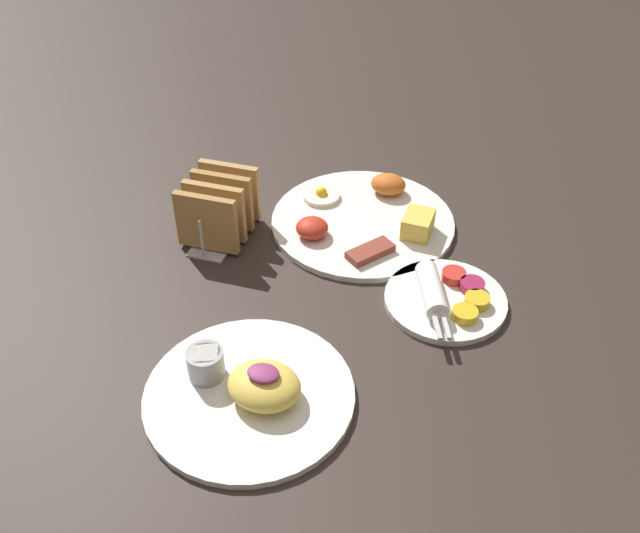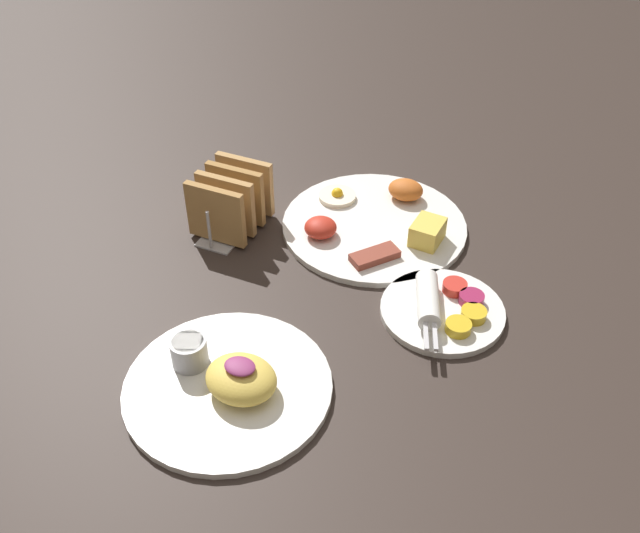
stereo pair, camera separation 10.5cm
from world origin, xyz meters
name	(u,v)px [view 1 (the left image)]	position (x,y,z in m)	size (l,w,h in m)	color
ground_plane	(301,291)	(0.00, 0.00, 0.00)	(3.00, 3.00, 0.00)	#332823
plate_breakfast	(364,219)	(0.05, 0.19, 0.01)	(0.30, 0.30, 0.05)	white
plate_condiments	(446,297)	(0.21, 0.03, 0.01)	(0.18, 0.19, 0.04)	white
plate_foreground	(248,389)	(0.00, -0.21, 0.01)	(0.27, 0.27, 0.06)	white
toast_rack	(219,209)	(-0.17, 0.10, 0.05)	(0.10, 0.15, 0.10)	#B7B7BC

